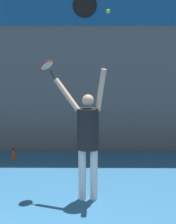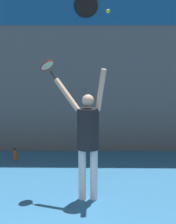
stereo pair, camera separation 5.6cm
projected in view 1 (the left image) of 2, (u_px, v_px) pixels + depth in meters
name	position (u px, v px, depth m)	size (l,w,h in m)	color
back_wall	(59.00, 51.00, 9.90)	(18.00, 0.10, 5.00)	slate
sponsor_banner	(58.00, 6.00, 9.67)	(7.31, 0.02, 0.90)	#195B9E
scoreboard_clock	(85.00, 6.00, 9.64)	(0.57, 0.05, 0.57)	black
tennis_player	(88.00, 134.00, 6.85)	(0.93, 0.56, 2.26)	white
tennis_racket	(48.00, 66.00, 7.12)	(0.37, 0.37, 0.35)	black
tennis_ball	(108.00, 11.00, 6.39)	(0.07, 0.07, 0.07)	#CCDB2D
water_bottle	(14.00, 155.00, 9.41)	(0.09, 0.09, 0.28)	#D84C19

